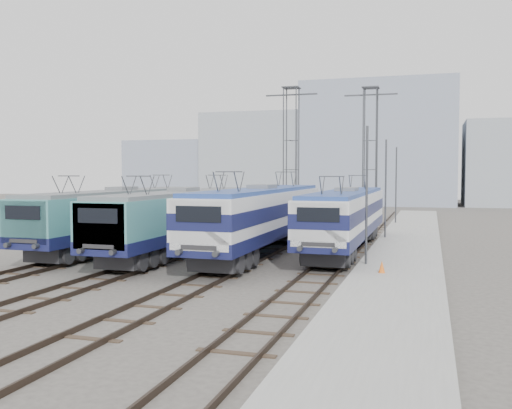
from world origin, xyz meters
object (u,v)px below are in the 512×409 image
object	(u,v)px
mast_mid	(386,191)
locomotive_far_left	(120,213)
mast_front	(367,198)
locomotive_center_left	(182,216)
locomotive_center_right	(261,213)
safety_cone	(382,267)
catenary_tower_east	(370,151)
mast_rear	(396,187)
locomotive_far_right	(346,214)
catenary_tower_west	(291,151)

from	to	relation	value
mast_mid	locomotive_far_left	bearing A→B (deg)	-150.04
locomotive_far_left	mast_front	xyz separation A→B (m)	(15.35, -3.15, 1.26)
locomotive_center_left	locomotive_center_right	bearing A→B (deg)	12.50
locomotive_center_left	safety_cone	world-z (taller)	locomotive_center_left
locomotive_far_left	catenary_tower_east	distance (m)	23.46
mast_mid	mast_rear	bearing A→B (deg)	90.00
locomotive_center_left	locomotive_center_right	size ratio (longest dim) A/B	0.95
locomotive_center_right	locomotive_far_right	bearing A→B (deg)	30.31
mast_front	safety_cone	bearing A→B (deg)	-67.33
locomotive_far_left	locomotive_far_right	size ratio (longest dim) A/B	1.00
locomotive_far_right	catenary_tower_west	size ratio (longest dim) A/B	1.49
locomotive_center_left	locomotive_far_right	world-z (taller)	locomotive_center_left
catenary_tower_east	mast_front	distance (m)	22.32
locomotive_center_right	locomotive_far_right	xyz separation A→B (m)	(4.50, 2.63, -0.11)
locomotive_center_right	catenary_tower_east	xyz separation A→B (m)	(4.25, 18.56, 4.24)
mast_front	safety_cone	world-z (taller)	mast_front
locomotive_center_left	catenary_tower_east	world-z (taller)	catenary_tower_east
locomotive_far_left	mast_rear	bearing A→B (deg)	53.64
locomotive_center_right	mast_mid	distance (m)	10.72
mast_front	mast_mid	xyz separation A→B (m)	(0.00, 12.00, 0.00)
locomotive_center_right	mast_rear	world-z (taller)	mast_rear
locomotive_center_right	mast_rear	size ratio (longest dim) A/B	2.70
locomotive_far_left	mast_mid	distance (m)	17.76
mast_mid	mast_rear	distance (m)	12.00
locomotive_far_left	mast_front	distance (m)	15.72
locomotive_far_right	mast_front	bearing A→B (deg)	-73.04
locomotive_far_left	mast_rear	distance (m)	25.92
locomotive_center_left	mast_mid	bearing A→B (deg)	41.39
locomotive_far_right	safety_cone	distance (m)	8.95
locomotive_center_left	mast_rear	distance (m)	24.17
mast_front	mast_rear	size ratio (longest dim) A/B	1.00
mast_rear	catenary_tower_west	bearing A→B (deg)	-155.06
locomotive_far_right	safety_cone	size ratio (longest dim) A/B	33.31
catenary_tower_east	safety_cone	distance (m)	25.19
catenary_tower_east	safety_cone	bearing A→B (deg)	-82.85
mast_rear	safety_cone	size ratio (longest dim) A/B	13.02
mast_rear	locomotive_center_right	bearing A→B (deg)	-107.16
mast_front	mast_rear	world-z (taller)	same
locomotive_center_right	safety_cone	size ratio (longest dim) A/B	35.11
locomotive_center_right	mast_rear	xyz separation A→B (m)	(6.35, 20.56, 1.10)
locomotive_center_left	catenary_tower_east	bearing A→B (deg)	65.90
catenary_tower_east	mast_mid	bearing A→B (deg)	-78.14
mast_rear	locomotive_far_left	bearing A→B (deg)	-126.36
mast_mid	safety_cone	bearing A→B (deg)	-86.21
locomotive_center_right	mast_rear	bearing A→B (deg)	72.84
locomotive_far_right	mast_rear	size ratio (longest dim) A/B	2.56
mast_front	mast_rear	xyz separation A→B (m)	(0.00, 24.00, 0.00)
locomotive_far_right	mast_rear	xyz separation A→B (m)	(1.85, 17.93, 1.21)
catenary_tower_west	mast_rear	xyz separation A→B (m)	(8.60, 4.00, -3.14)
catenary_tower_west	mast_mid	xyz separation A→B (m)	(8.60, -8.00, -3.14)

